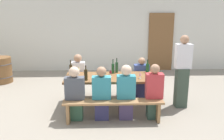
{
  "coord_description": "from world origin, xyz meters",
  "views": [
    {
      "loc": [
        -0.2,
        -5.23,
        2.23
      ],
      "look_at": [
        0.0,
        0.0,
        0.9
      ],
      "focal_mm": 38.49,
      "sensor_mm": 36.0,
      "label": 1
    }
  ],
  "objects_px": {
    "wine_glass_1": "(71,75)",
    "wine_barrel": "(1,70)",
    "seated_guest_far_0": "(78,78)",
    "wine_bottle_3": "(71,69)",
    "seated_guest_near_0": "(75,95)",
    "seated_guest_near_1": "(102,95)",
    "wooden_door": "(161,42)",
    "wine_glass_3": "(128,71)",
    "wine_glass_0": "(140,74)",
    "wine_bottle_4": "(86,75)",
    "wine_glass_2": "(79,68)",
    "seated_guest_far_1": "(141,79)",
    "standing_host": "(182,73)",
    "seated_guest_near_3": "(154,93)",
    "seated_guest_near_2": "(126,93)",
    "tasting_table": "(112,80)",
    "wine_glass_4": "(111,72)",
    "bench_near": "(113,105)",
    "bench_far": "(111,83)",
    "wine_bottle_0": "(113,68)",
    "wine_bottle_1": "(147,68)",
    "wine_bottle_2": "(117,67)"
  },
  "relations": [
    {
      "from": "wine_glass_4",
      "to": "seated_guest_near_3",
      "type": "bearing_deg",
      "value": -33.07
    },
    {
      "from": "wine_bottle_3",
      "to": "wine_glass_0",
      "type": "relative_size",
      "value": 2.29
    },
    {
      "from": "wooden_door",
      "to": "wine_glass_2",
      "type": "relative_size",
      "value": 11.96
    },
    {
      "from": "wine_bottle_1",
      "to": "wine_glass_0",
      "type": "relative_size",
      "value": 2.08
    },
    {
      "from": "tasting_table",
      "to": "wine_glass_2",
      "type": "relative_size",
      "value": 12.04
    },
    {
      "from": "bench_far",
      "to": "wine_bottle_2",
      "type": "relative_size",
      "value": 5.67
    },
    {
      "from": "wine_bottle_2",
      "to": "wine_bottle_4",
      "type": "xyz_separation_m",
      "value": [
        -0.7,
        -0.62,
        -0.01
      ]
    },
    {
      "from": "seated_guest_near_2",
      "to": "tasting_table",
      "type": "bearing_deg",
      "value": 24.25
    },
    {
      "from": "bench_near",
      "to": "wine_bottle_0",
      "type": "xyz_separation_m",
      "value": [
        0.03,
        1.01,
        0.52
      ]
    },
    {
      "from": "wine_glass_0",
      "to": "wine_bottle_4",
      "type": "bearing_deg",
      "value": -175.31
    },
    {
      "from": "wine_bottle_3",
      "to": "wine_bottle_4",
      "type": "bearing_deg",
      "value": -52.22
    },
    {
      "from": "wine_glass_3",
      "to": "wine_barrel",
      "type": "height_order",
      "value": "wine_glass_3"
    },
    {
      "from": "wooden_door",
      "to": "wine_glass_3",
      "type": "height_order",
      "value": "wooden_door"
    },
    {
      "from": "seated_guest_near_1",
      "to": "wooden_door",
      "type": "bearing_deg",
      "value": -27.82
    },
    {
      "from": "seated_guest_near_2",
      "to": "wine_bottle_3",
      "type": "bearing_deg",
      "value": 56.8
    },
    {
      "from": "wooden_door",
      "to": "bench_near",
      "type": "bearing_deg",
      "value": -114.39
    },
    {
      "from": "seated_guest_far_0",
      "to": "wine_barrel",
      "type": "relative_size",
      "value": 1.45
    },
    {
      "from": "tasting_table",
      "to": "seated_guest_near_3",
      "type": "height_order",
      "value": "seated_guest_near_3"
    },
    {
      "from": "wine_bottle_3",
      "to": "seated_guest_far_1",
      "type": "distance_m",
      "value": 1.8
    },
    {
      "from": "seated_guest_far_1",
      "to": "standing_host",
      "type": "xyz_separation_m",
      "value": [
        0.84,
        -0.59,
        0.32
      ]
    },
    {
      "from": "tasting_table",
      "to": "seated_guest_near_0",
      "type": "xyz_separation_m",
      "value": [
        -0.78,
        -0.59,
        -0.14
      ]
    },
    {
      "from": "wine_glass_1",
      "to": "wine_barrel",
      "type": "bearing_deg",
      "value": 136.02
    },
    {
      "from": "wine_bottle_3",
      "to": "seated_guest_far_0",
      "type": "xyz_separation_m",
      "value": [
        0.13,
        0.38,
        -0.32
      ]
    },
    {
      "from": "wine_glass_4",
      "to": "seated_guest_far_1",
      "type": "xyz_separation_m",
      "value": [
        0.8,
        0.6,
        -0.37
      ]
    },
    {
      "from": "wine_glass_2",
      "to": "seated_guest_far_0",
      "type": "bearing_deg",
      "value": 98.84
    },
    {
      "from": "wine_glass_3",
      "to": "wine_barrel",
      "type": "relative_size",
      "value": 0.21
    },
    {
      "from": "wine_barrel",
      "to": "wine_glass_0",
      "type": "bearing_deg",
      "value": -29.89
    },
    {
      "from": "wine_glass_0",
      "to": "seated_guest_near_3",
      "type": "xyz_separation_m",
      "value": [
        0.23,
        -0.4,
        -0.3
      ]
    },
    {
      "from": "wine_bottle_4",
      "to": "wine_barrel",
      "type": "relative_size",
      "value": 0.41
    },
    {
      "from": "seated_guest_far_0",
      "to": "seated_guest_far_1",
      "type": "xyz_separation_m",
      "value": [
        1.59,
        0.0,
        -0.06
      ]
    },
    {
      "from": "seated_guest_near_0",
      "to": "seated_guest_far_1",
      "type": "bearing_deg",
      "value": -52.76
    },
    {
      "from": "wine_glass_2",
      "to": "seated_guest_near_3",
      "type": "relative_size",
      "value": 0.15
    },
    {
      "from": "wine_bottle_3",
      "to": "seated_guest_near_0",
      "type": "distance_m",
      "value": 0.88
    },
    {
      "from": "seated_guest_near_0",
      "to": "seated_guest_far_1",
      "type": "xyz_separation_m",
      "value": [
        1.54,
        1.17,
        -0.04
      ]
    },
    {
      "from": "wine_bottle_3",
      "to": "seated_guest_near_2",
      "type": "distance_m",
      "value": 1.48
    },
    {
      "from": "wine_bottle_4",
      "to": "seated_guest_near_3",
      "type": "xyz_separation_m",
      "value": [
        1.41,
        -0.31,
        -0.32
      ]
    },
    {
      "from": "seated_guest_near_0",
      "to": "seated_guest_near_3",
      "type": "xyz_separation_m",
      "value": [
        1.62,
        0.0,
        0.02
      ]
    },
    {
      "from": "tasting_table",
      "to": "wine_bottle_0",
      "type": "relative_size",
      "value": 6.25
    },
    {
      "from": "bench_near",
      "to": "seated_guest_near_2",
      "type": "relative_size",
      "value": 1.75
    },
    {
      "from": "wine_glass_3",
      "to": "wine_glass_2",
      "type": "bearing_deg",
      "value": 167.99
    },
    {
      "from": "bench_near",
      "to": "bench_far",
      "type": "bearing_deg",
      "value": 90.0
    },
    {
      "from": "wine_glass_3",
      "to": "seated_guest_far_0",
      "type": "relative_size",
      "value": 0.14
    },
    {
      "from": "bench_far",
      "to": "wine_glass_3",
      "type": "xyz_separation_m",
      "value": [
        0.36,
        -0.69,
        0.5
      ]
    },
    {
      "from": "standing_host",
      "to": "wine_barrel",
      "type": "height_order",
      "value": "standing_host"
    },
    {
      "from": "wine_bottle_3",
      "to": "standing_host",
      "type": "bearing_deg",
      "value": -4.63
    },
    {
      "from": "bench_far",
      "to": "seated_guest_near_2",
      "type": "height_order",
      "value": "seated_guest_near_2"
    },
    {
      "from": "wine_bottle_0",
      "to": "seated_guest_near_3",
      "type": "xyz_separation_m",
      "value": [
        0.81,
        -0.86,
        -0.32
      ]
    },
    {
      "from": "wine_bottle_3",
      "to": "wine_bottle_0",
      "type": "bearing_deg",
      "value": 3.64
    },
    {
      "from": "wine_glass_0",
      "to": "wine_glass_2",
      "type": "xyz_separation_m",
      "value": [
        -1.39,
        0.48,
        0.02
      ]
    },
    {
      "from": "wine_glass_2",
      "to": "wine_glass_1",
      "type": "bearing_deg",
      "value": -99.55
    }
  ]
}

